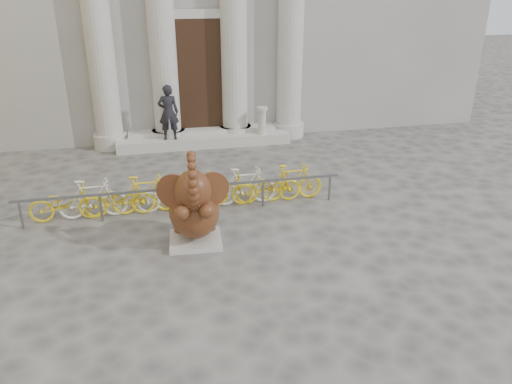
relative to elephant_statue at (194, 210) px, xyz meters
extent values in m
plane|color=#474442|center=(1.06, -2.27, -0.83)|extent=(80.00, 80.00, 0.00)
cube|color=black|center=(1.06, 7.65, 1.47)|extent=(2.40, 0.16, 4.00)
cylinder|color=#A8A59E|center=(-2.14, 7.53, 3.17)|extent=(0.90, 0.90, 8.00)
cylinder|color=#A8A59E|center=(-0.14, 7.53, 3.17)|extent=(0.90, 0.90, 8.00)
cylinder|color=#A8A59E|center=(2.26, 7.53, 3.17)|extent=(0.90, 0.90, 8.00)
cylinder|color=#A8A59E|center=(4.26, 7.53, 3.17)|extent=(0.90, 0.90, 8.00)
cube|color=#A8A59E|center=(1.06, 7.13, -0.65)|extent=(6.00, 1.20, 0.36)
cube|color=#A8A59E|center=(0.00, 0.04, -0.77)|extent=(1.21, 1.10, 0.11)
ellipsoid|color=black|center=(0.02, 0.29, -0.37)|extent=(1.02, 0.98, 0.73)
ellipsoid|color=black|center=(0.00, 0.06, -0.05)|extent=(1.19, 1.44, 1.18)
cylinder|color=black|center=(-0.27, 0.46, -0.56)|extent=(0.37, 0.37, 0.30)
cylinder|color=black|center=(0.34, 0.41, -0.56)|extent=(0.37, 0.37, 0.30)
cylinder|color=black|center=(-0.28, -0.37, 0.17)|extent=(0.32, 0.70, 0.45)
cylinder|color=black|center=(0.22, -0.41, 0.17)|extent=(0.32, 0.70, 0.45)
ellipsoid|color=black|center=(-0.03, -0.35, 0.58)|extent=(0.82, 0.78, 0.91)
cylinder|color=black|center=(-0.40, -0.18, 0.54)|extent=(0.74, 0.35, 0.77)
cylinder|color=black|center=(0.37, -0.24, 0.54)|extent=(0.76, 0.24, 0.77)
cone|color=beige|center=(-0.18, -0.56, 0.40)|extent=(0.13, 0.27, 0.12)
cone|color=beige|center=(0.09, -0.58, 0.40)|extent=(0.16, 0.27, 0.12)
cube|color=slate|center=(-0.09, 1.58, -0.13)|extent=(8.00, 0.06, 0.06)
cylinder|color=slate|center=(-3.89, 1.58, -0.48)|extent=(0.06, 0.06, 0.70)
cylinder|color=slate|center=(-2.09, 1.58, -0.48)|extent=(0.06, 0.06, 0.70)
cylinder|color=slate|center=(-0.09, 1.58, -0.48)|extent=(0.06, 0.06, 0.70)
cylinder|color=slate|center=(1.91, 1.58, -0.48)|extent=(0.06, 0.06, 0.70)
cylinder|color=slate|center=(3.71, 1.58, -0.48)|extent=(0.06, 0.06, 0.70)
imported|color=yellow|center=(-2.92, 1.83, -0.33)|extent=(1.70, 0.50, 1.00)
imported|color=beige|center=(-2.29, 1.83, -0.33)|extent=(1.66, 0.47, 1.00)
imported|color=yellow|center=(-1.66, 1.83, -0.33)|extent=(1.70, 0.50, 1.00)
imported|color=yellow|center=(-1.03, 1.83, -0.33)|extent=(1.66, 0.47, 1.00)
imported|color=beige|center=(-0.41, 1.83, -0.33)|extent=(1.70, 0.50, 1.00)
imported|color=yellow|center=(0.22, 1.83, -0.33)|extent=(1.66, 0.47, 1.00)
imported|color=yellow|center=(0.85, 1.83, -0.33)|extent=(1.70, 0.50, 1.00)
imported|color=beige|center=(1.48, 1.83, -0.33)|extent=(1.66, 0.47, 1.00)
imported|color=yellow|center=(2.11, 1.83, -0.33)|extent=(1.70, 0.50, 1.00)
imported|color=yellow|center=(2.74, 1.83, -0.33)|extent=(1.66, 0.47, 1.00)
imported|color=black|center=(-0.13, 6.82, 0.47)|extent=(0.70, 0.48, 1.87)
cylinder|color=#A8A59E|center=(3.10, 6.83, -0.41)|extent=(0.38, 0.38, 0.12)
cylinder|color=#A8A59E|center=(3.10, 6.83, -0.03)|extent=(0.27, 0.27, 0.86)
cylinder|color=#A8A59E|center=(3.10, 6.83, 0.43)|extent=(0.38, 0.38, 0.10)
camera|label=1|loc=(-0.79, -9.81, 4.60)|focal=35.00mm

